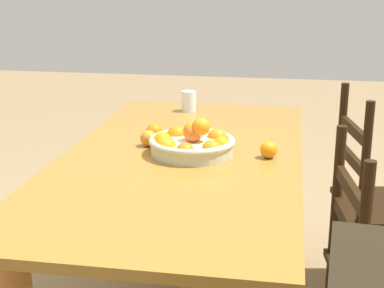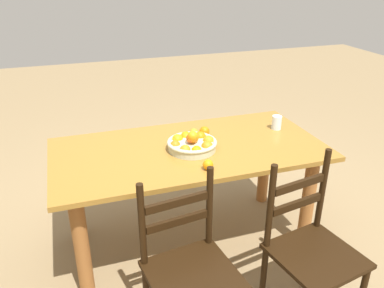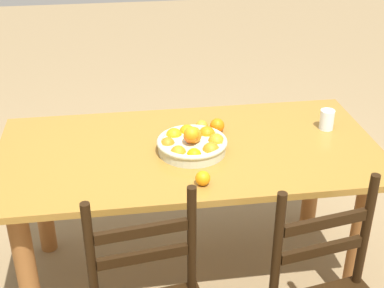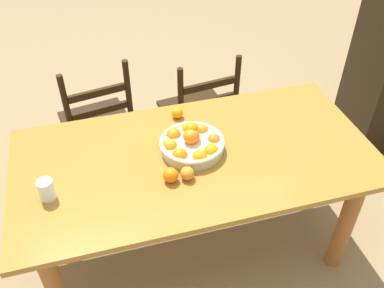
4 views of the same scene
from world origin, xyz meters
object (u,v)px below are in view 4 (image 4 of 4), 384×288
orange_loose_0 (187,173)px  orange_loose_1 (177,113)px  fruit_bowl (192,144)px  dining_table (195,174)px  orange_loose_2 (171,175)px  chair_near_window (199,115)px  drinking_glass (46,190)px  chair_by_cabinet (98,125)px

orange_loose_0 → orange_loose_1: 0.48m
fruit_bowl → orange_loose_1: bearing=90.3°
dining_table → orange_loose_2: bearing=-138.0°
chair_near_window → drinking_glass: (-0.94, -0.84, 0.38)m
orange_loose_0 → orange_loose_2: (-0.08, 0.01, 0.00)m
chair_near_window → orange_loose_1: size_ratio=14.38×
chair_near_window → chair_by_cabinet: bearing=-12.8°
dining_table → drinking_glass: (-0.70, -0.10, 0.18)m
chair_near_window → chair_by_cabinet: size_ratio=0.97×
dining_table → fruit_bowl: fruit_bowl is taller
dining_table → orange_loose_1: (-0.01, 0.32, 0.17)m
chair_near_window → drinking_glass: chair_near_window is taller
chair_by_cabinet → orange_loose_1: size_ratio=14.83×
dining_table → chair_near_window: chair_near_window is taller
orange_loose_1 → orange_loose_2: bearing=-107.6°
orange_loose_1 → chair_by_cabinet: bearing=131.3°
chair_by_cabinet → orange_loose_1: (0.43, -0.48, 0.35)m
orange_loose_2 → drinking_glass: 0.55m
dining_table → orange_loose_2: size_ratio=24.99×
fruit_bowl → drinking_glass: bearing=-168.8°
chair_near_window → fruit_bowl: 0.83m
orange_loose_1 → drinking_glass: size_ratio=0.63×
dining_table → orange_loose_2: (-0.16, -0.14, 0.17)m
orange_loose_2 → drinking_glass: size_ratio=0.71×
dining_table → orange_loose_1: size_ratio=28.15×
orange_loose_2 → orange_loose_1: bearing=72.4°
chair_near_window → chair_by_cabinet: chair_by_cabinet is taller
dining_table → chair_by_cabinet: bearing=118.4°
drinking_glass → fruit_bowl: bearing=11.2°
chair_by_cabinet → fruit_bowl: bearing=108.8°
chair_by_cabinet → orange_loose_0: chair_by_cabinet is taller
orange_loose_2 → drinking_glass: drinking_glass is taller
fruit_bowl → orange_loose_0: fruit_bowl is taller
dining_table → fruit_bowl: (-0.01, 0.04, 0.18)m
chair_by_cabinet → orange_loose_2: size_ratio=13.16×
orange_loose_1 → orange_loose_2: 0.49m
chair_near_window → orange_loose_0: size_ratio=14.02×
fruit_bowl → drinking_glass: size_ratio=3.24×
fruit_bowl → orange_loose_1: (-0.00, 0.29, -0.01)m
chair_near_window → orange_loose_2: size_ratio=12.76×
fruit_bowl → orange_loose_2: fruit_bowl is taller
chair_near_window → chair_by_cabinet: 0.68m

